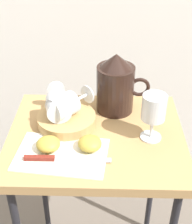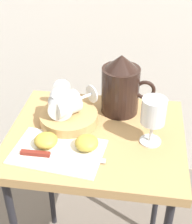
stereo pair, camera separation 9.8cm
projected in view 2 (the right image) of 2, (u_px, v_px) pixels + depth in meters
curtain_drape at (119, 1)px, 1.45m from camera, size 2.40×0.03×1.84m
table at (96, 152)px, 1.07m from camera, size 0.54×0.45×0.70m
linen_napkin at (58, 151)px, 0.95m from camera, size 0.27×0.20×0.00m
basket_tray at (69, 118)px, 1.06m from camera, size 0.19×0.19×0.03m
pitcher at (121, 89)px, 1.09m from camera, size 0.18×0.12×0.20m
wine_glass_upright at (153, 114)px, 0.94m from camera, size 0.07×0.07×0.15m
wine_glass_tipped_near at (67, 104)px, 1.03m from camera, size 0.15×0.15×0.07m
wine_glass_tipped_far at (61, 103)px, 1.03m from camera, size 0.10×0.16×0.08m
apple_half_left at (46, 140)px, 0.96m from camera, size 0.07×0.07×0.04m
apple_half_right at (87, 143)px, 0.95m from camera, size 0.07×0.07×0.04m
knife at (50, 155)px, 0.93m from camera, size 0.24×0.02×0.01m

